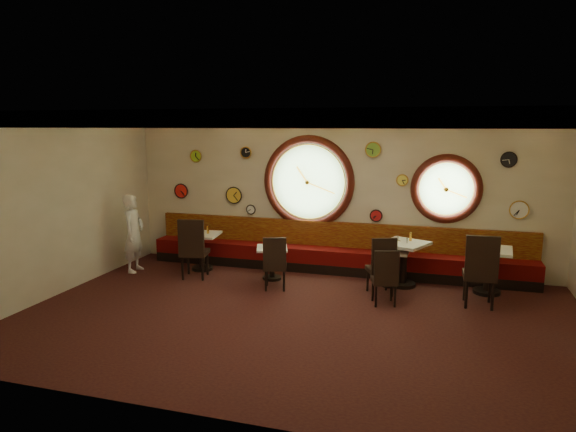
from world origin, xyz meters
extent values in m
cube|color=black|center=(0.00, 0.00, 0.00)|extent=(9.00, 6.00, 0.00)
cube|color=gold|center=(0.00, 0.00, 3.20)|extent=(9.00, 6.00, 0.02)
cube|color=beige|center=(0.00, 3.00, 1.60)|extent=(9.00, 0.02, 3.20)
cube|color=beige|center=(0.00, -3.00, 1.60)|extent=(9.00, 0.02, 3.20)
cube|color=beige|center=(-4.50, 0.00, 1.60)|extent=(0.02, 6.00, 3.20)
cube|color=#3D100B|center=(0.00, 2.95, 3.11)|extent=(9.00, 0.10, 0.18)
cube|color=#3D100B|center=(0.00, -2.95, 3.11)|extent=(9.00, 0.10, 0.18)
cube|color=#3D100B|center=(-4.45, 0.00, 3.11)|extent=(0.10, 6.00, 0.18)
cube|color=black|center=(0.00, 2.72, 0.10)|extent=(8.00, 0.55, 0.20)
cube|color=#540707|center=(0.00, 2.72, 0.35)|extent=(8.00, 0.55, 0.30)
cube|color=#5F0F07|center=(0.00, 2.94, 0.75)|extent=(8.00, 0.10, 0.55)
cylinder|color=#86B96F|center=(-0.60, 3.00, 1.85)|extent=(1.66, 0.02, 1.66)
torus|color=#3D100B|center=(-0.60, 2.98, 1.85)|extent=(1.98, 0.18, 1.98)
torus|color=gold|center=(-0.60, 2.95, 1.85)|extent=(1.61, 0.03, 1.61)
cylinder|color=#86B96F|center=(2.20, 3.00, 1.80)|extent=(1.10, 0.02, 1.10)
torus|color=#3D100B|center=(2.20, 2.98, 1.80)|extent=(1.38, 0.18, 1.38)
torus|color=gold|center=(2.20, 2.95, 1.80)|extent=(1.09, 0.03, 1.09)
cylinder|color=black|center=(3.30, 2.96, 2.40)|extent=(0.28, 0.03, 0.28)
cylinder|color=red|center=(-3.60, 2.96, 1.55)|extent=(0.32, 0.03, 0.32)
cylinder|color=yellow|center=(-2.30, 2.96, 1.50)|extent=(0.36, 0.03, 0.36)
cylinder|color=red|center=(0.85, 2.96, 1.20)|extent=(0.24, 0.03, 0.24)
cylinder|color=white|center=(3.55, 2.96, 1.45)|extent=(0.34, 0.03, 0.34)
cylinder|color=white|center=(-1.90, 2.96, 1.20)|extent=(0.20, 0.03, 0.20)
cylinder|color=#94CC28|center=(-3.20, 2.96, 2.35)|extent=(0.26, 0.03, 0.26)
cylinder|color=#FAED53|center=(1.35, 2.96, 1.95)|extent=(0.22, 0.03, 0.22)
cylinder|color=#7AB93A|center=(0.75, 2.96, 2.55)|extent=(0.30, 0.03, 0.30)
cylinder|color=black|center=(-2.00, 2.96, 2.45)|extent=(0.24, 0.03, 0.24)
cylinder|color=black|center=(-2.70, 2.09, 0.03)|extent=(0.45, 0.45, 0.06)
cylinder|color=black|center=(-2.70, 2.09, 0.39)|extent=(0.12, 0.12, 0.72)
cube|color=white|center=(-2.70, 2.09, 0.76)|extent=(0.80, 0.80, 0.05)
cylinder|color=black|center=(-1.05, 1.86, 0.03)|extent=(0.37, 0.37, 0.05)
cylinder|color=black|center=(-1.05, 1.86, 0.32)|extent=(0.10, 0.10, 0.60)
cube|color=white|center=(-1.05, 1.86, 0.63)|extent=(0.75, 0.75, 0.04)
cylinder|color=black|center=(1.26, 2.12, 0.03)|extent=(0.40, 0.40, 0.06)
cylinder|color=black|center=(1.26, 2.12, 0.35)|extent=(0.11, 0.11, 0.64)
cube|color=white|center=(1.26, 2.12, 0.69)|extent=(0.66, 0.66, 0.05)
cylinder|color=black|center=(1.48, 2.16, 0.03)|extent=(0.49, 0.49, 0.07)
cylinder|color=black|center=(1.48, 2.16, 0.42)|extent=(0.13, 0.13, 0.78)
cube|color=white|center=(1.48, 2.16, 0.83)|extent=(1.04, 1.04, 0.06)
cylinder|color=black|center=(3.00, 2.15, 0.03)|extent=(0.48, 0.48, 0.07)
cylinder|color=black|center=(3.00, 2.15, 0.42)|extent=(0.13, 0.13, 0.77)
cube|color=white|center=(3.00, 2.15, 0.82)|extent=(0.85, 0.85, 0.05)
cube|color=black|center=(-2.58, 1.54, 0.51)|extent=(0.60, 0.60, 0.09)
cube|color=black|center=(-2.54, 1.32, 0.89)|extent=(0.52, 0.16, 0.67)
cube|color=black|center=(-0.81, 1.31, 0.43)|extent=(0.53, 0.53, 0.07)
cube|color=black|center=(-0.76, 1.14, 0.74)|extent=(0.43, 0.17, 0.56)
cube|color=black|center=(1.12, 1.57, 0.45)|extent=(0.60, 0.60, 0.08)
cube|color=black|center=(1.19, 1.39, 0.79)|extent=(0.44, 0.24, 0.59)
cube|color=black|center=(1.24, 1.04, 0.41)|extent=(0.51, 0.51, 0.07)
cube|color=black|center=(1.29, 0.87, 0.72)|extent=(0.41, 0.17, 0.54)
cube|color=black|center=(2.80, 1.43, 0.53)|extent=(0.54, 0.54, 0.09)
cube|color=black|center=(2.80, 1.20, 0.92)|extent=(0.53, 0.08, 0.69)
cylinder|color=silver|center=(-2.77, 2.18, 0.84)|extent=(0.04, 0.04, 0.11)
cylinder|color=silver|center=(-1.09, 1.89, 0.70)|extent=(0.03, 0.03, 0.09)
cylinder|color=silver|center=(1.23, 2.19, 0.76)|extent=(0.03, 0.03, 0.10)
cylinder|color=silver|center=(1.36, 2.25, 0.91)|extent=(0.03, 0.03, 0.09)
cylinder|color=#BCBBC0|center=(-2.69, 2.11, 0.83)|extent=(0.03, 0.03, 0.09)
cylinder|color=silver|center=(-1.06, 1.84, 0.71)|extent=(0.04, 0.04, 0.10)
cylinder|color=silver|center=(1.32, 2.12, 0.76)|extent=(0.04, 0.04, 0.11)
cylinder|color=silver|center=(1.54, 2.09, 0.91)|extent=(0.03, 0.03, 0.10)
cylinder|color=gold|center=(-2.56, 2.12, 0.87)|extent=(0.05, 0.05, 0.16)
cylinder|color=gold|center=(-0.94, 1.92, 0.72)|extent=(0.04, 0.04, 0.14)
cylinder|color=gold|center=(1.39, 2.24, 0.79)|extent=(0.05, 0.05, 0.16)
cylinder|color=gold|center=(1.59, 2.30, 0.94)|extent=(0.05, 0.05, 0.17)
cylinder|color=silver|center=(2.85, 2.27, 0.89)|extent=(0.03, 0.03, 0.09)
cylinder|color=silver|center=(3.05, 2.07, 0.90)|extent=(0.04, 0.04, 0.10)
cylinder|color=gold|center=(3.08, 2.20, 0.93)|extent=(0.05, 0.05, 0.17)
imported|color=white|center=(-4.00, 1.59, 0.81)|extent=(0.43, 0.62, 1.63)
camera|label=1|loc=(2.07, -7.52, 3.06)|focal=32.00mm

